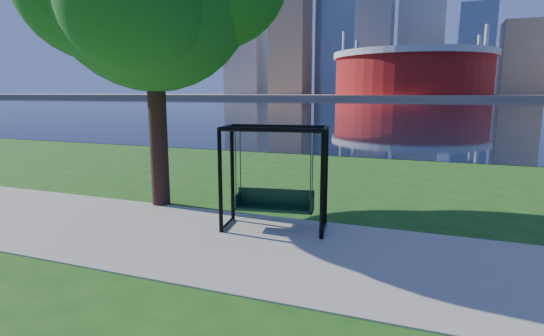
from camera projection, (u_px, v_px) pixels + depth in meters
The scene contains 7 objects.
ground at pixel (271, 240), 8.74m from camera, with size 900.00×900.00×0.00m, color #1E5114.
path at pixel (261, 247), 8.28m from camera, with size 120.00×4.00×0.03m, color #9E937F.
river at pixel (422, 106), 102.54m from camera, with size 900.00×180.00×0.02m, color black.
far_bank at pixel (432, 96), 289.97m from camera, with size 900.00×228.00×2.00m, color #937F60.
stadium at pixel (412, 72), 225.89m from camera, with size 83.00×83.00×32.00m.
skyline at pixel (429, 46), 297.71m from camera, with size 392.00×66.00×96.50m.
swing at pixel (274, 181), 9.18m from camera, with size 2.36×1.32×2.29m.
Camera 1 is at (3.01, -7.79, 2.98)m, focal length 28.00 mm.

